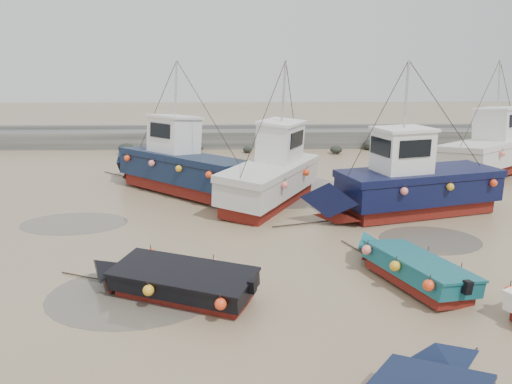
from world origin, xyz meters
TOP-DOWN VIEW (x-y plane):
  - ground at (0.00, 0.00)m, footprint 120.00×120.00m
  - seawall at (0.05, 21.99)m, footprint 60.00×4.92m
  - puddle_a at (-4.32, -1.64)m, footprint 4.78×4.78m
  - puddle_b at (5.45, 2.39)m, footprint 3.64×3.64m
  - puddle_c at (-7.97, 4.62)m, footprint 4.19×4.19m
  - puddle_d at (0.89, 9.39)m, footprint 6.50×6.50m
  - dinghy_2 at (3.53, -0.97)m, footprint 2.95×5.48m
  - dinghy_4 at (-3.23, -1.68)m, footprint 6.02×3.28m
  - cabin_boat_0 at (-4.51, 9.58)m, footprint 8.70×7.82m
  - cabin_boat_1 at (0.15, 7.55)m, footprint 5.50×8.97m
  - cabin_boat_2 at (5.45, 5.41)m, footprint 9.77×4.50m
  - cabin_boat_3 at (13.09, 13.18)m, footprint 8.71×7.10m
  - person at (-1.96, 7.58)m, footprint 0.64×0.45m

SIDE VIEW (x-z plane):
  - ground at x=0.00m, z-range 0.00..0.00m
  - person at x=-1.96m, z-range -0.85..0.85m
  - puddle_a at x=-4.32m, z-range 0.00..0.01m
  - puddle_b at x=5.45m, z-range 0.00..0.01m
  - puddle_c at x=-7.97m, z-range 0.00..0.01m
  - puddle_d at x=0.89m, z-range 0.00..0.01m
  - dinghy_4 at x=-3.23m, z-range -0.17..1.25m
  - dinghy_2 at x=3.53m, z-range -0.16..1.27m
  - seawall at x=0.05m, z-range -0.12..1.38m
  - cabin_boat_0 at x=-4.51m, z-range -1.78..4.44m
  - cabin_boat_3 at x=13.09m, z-range -1.76..4.46m
  - cabin_boat_2 at x=5.45m, z-range -1.76..4.46m
  - cabin_boat_1 at x=0.15m, z-range -1.75..4.47m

